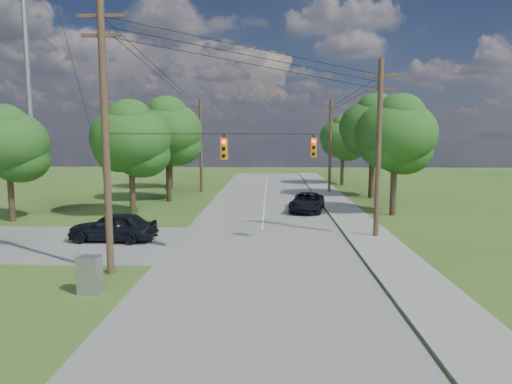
{
  "coord_description": "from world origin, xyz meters",
  "views": [
    {
      "loc": [
        2.54,
        -19.19,
        6.1
      ],
      "look_at": [
        1.76,
        5.0,
        3.12
      ],
      "focal_mm": 32.0,
      "sensor_mm": 36.0,
      "label": 1
    }
  ],
  "objects_px": {
    "pole_north_e": "(330,145)",
    "car_main_north": "(307,202)",
    "pole_north_w": "(201,145)",
    "control_cabinet": "(90,275)",
    "pole_sw": "(105,133)",
    "car_cross_dark": "(113,227)",
    "pole_ne": "(379,147)"
  },
  "relations": [
    {
      "from": "pole_ne",
      "to": "car_main_north",
      "type": "relative_size",
      "value": 1.95
    },
    {
      "from": "pole_sw",
      "to": "control_cabinet",
      "type": "bearing_deg",
      "value": -87.27
    },
    {
      "from": "pole_north_e",
      "to": "pole_north_w",
      "type": "xyz_separation_m",
      "value": [
        -13.9,
        0.0,
        0.0
      ]
    },
    {
      "from": "car_cross_dark",
      "to": "car_main_north",
      "type": "bearing_deg",
      "value": 136.1
    },
    {
      "from": "pole_ne",
      "to": "car_cross_dark",
      "type": "xyz_separation_m",
      "value": [
        -15.48,
        -1.51,
        -4.59
      ]
    },
    {
      "from": "car_main_north",
      "to": "control_cabinet",
      "type": "distance_m",
      "value": 22.02
    },
    {
      "from": "pole_north_w",
      "to": "car_cross_dark",
      "type": "distance_m",
      "value": 23.94
    },
    {
      "from": "pole_sw",
      "to": "pole_north_e",
      "type": "xyz_separation_m",
      "value": [
        13.5,
        29.6,
        -1.1
      ]
    },
    {
      "from": "pole_sw",
      "to": "pole_north_e",
      "type": "distance_m",
      "value": 32.55
    },
    {
      "from": "pole_ne",
      "to": "car_main_north",
      "type": "xyz_separation_m",
      "value": [
        -3.4,
        9.39,
        -4.69
      ]
    },
    {
      "from": "pole_north_w",
      "to": "control_cabinet",
      "type": "xyz_separation_m",
      "value": [
        0.53,
        -32.24,
        -4.39
      ]
    },
    {
      "from": "control_cabinet",
      "to": "car_cross_dark",
      "type": "bearing_deg",
      "value": 108.39
    },
    {
      "from": "car_cross_dark",
      "to": "pole_sw",
      "type": "bearing_deg",
      "value": 22.04
    },
    {
      "from": "pole_north_e",
      "to": "car_main_north",
      "type": "bearing_deg",
      "value": -105.09
    },
    {
      "from": "pole_north_e",
      "to": "pole_sw",
      "type": "bearing_deg",
      "value": -114.52
    },
    {
      "from": "pole_north_w",
      "to": "control_cabinet",
      "type": "bearing_deg",
      "value": -89.07
    },
    {
      "from": "pole_sw",
      "to": "control_cabinet",
      "type": "distance_m",
      "value": 6.09
    },
    {
      "from": "pole_north_w",
      "to": "car_main_north",
      "type": "height_order",
      "value": "pole_north_w"
    },
    {
      "from": "pole_sw",
      "to": "pole_ne",
      "type": "bearing_deg",
      "value": 29.38
    },
    {
      "from": "pole_sw",
      "to": "car_cross_dark",
      "type": "height_order",
      "value": "pole_sw"
    },
    {
      "from": "pole_north_e",
      "to": "car_main_north",
      "type": "relative_size",
      "value": 1.86
    },
    {
      "from": "pole_ne",
      "to": "control_cabinet",
      "type": "relative_size",
      "value": 7.05
    },
    {
      "from": "pole_ne",
      "to": "car_cross_dark",
      "type": "bearing_deg",
      "value": -174.44
    },
    {
      "from": "pole_north_e",
      "to": "car_cross_dark",
      "type": "height_order",
      "value": "pole_north_e"
    },
    {
      "from": "pole_sw",
      "to": "pole_ne",
      "type": "relative_size",
      "value": 1.14
    },
    {
      "from": "pole_north_e",
      "to": "car_cross_dark",
      "type": "bearing_deg",
      "value": -123.36
    },
    {
      "from": "pole_sw",
      "to": "pole_north_w",
      "type": "bearing_deg",
      "value": 90.77
    },
    {
      "from": "pole_north_e",
      "to": "control_cabinet",
      "type": "distance_m",
      "value": 35.18
    },
    {
      "from": "pole_north_e",
      "to": "car_cross_dark",
      "type": "xyz_separation_m",
      "value": [
        -15.48,
        -23.51,
        -4.25
      ]
    },
    {
      "from": "car_main_north",
      "to": "control_cabinet",
      "type": "height_order",
      "value": "car_main_north"
    },
    {
      "from": "pole_north_w",
      "to": "car_cross_dark",
      "type": "xyz_separation_m",
      "value": [
        -1.58,
        -23.51,
        -4.25
      ]
    },
    {
      "from": "pole_ne",
      "to": "control_cabinet",
      "type": "bearing_deg",
      "value": -142.56
    }
  ]
}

